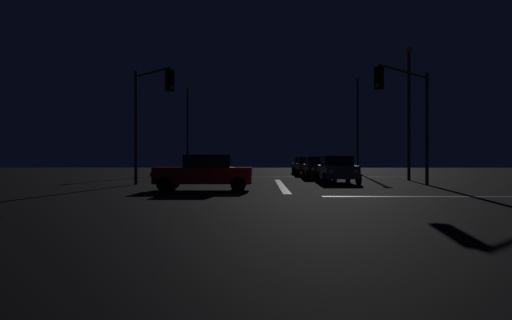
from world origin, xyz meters
TOP-DOWN VIEW (x-y plane):
  - ground at (0.00, 0.00)m, footprint 120.00×120.00m
  - stop_line_north at (0.00, 7.46)m, footprint 0.35×12.72m
  - centre_line_ns at (0.00, 19.06)m, footprint 22.00×0.15m
  - crosswalk_bar_east at (7.56, 0.00)m, footprint 12.72×0.40m
  - sedan_gray at (3.29, 9.41)m, footprint 2.02×4.33m
  - sedan_black at (2.94, 15.27)m, footprint 2.02×4.33m
  - sedan_orange at (2.83, 21.42)m, footprint 2.02×4.33m
  - sedan_blue at (2.92, 26.69)m, footprint 2.02×4.33m
  - sedan_red_crossing at (-3.51, 3.18)m, footprint 4.33×2.02m
  - traffic_signal_ne at (6.36, 6.36)m, footprint 3.78×3.78m
  - traffic_signal_nw at (-6.87, 6.87)m, footprint 2.64×2.64m
  - streetlamp_right_near at (8.56, 13.06)m, footprint 0.44×0.44m
  - streetlamp_right_far at (8.56, 29.06)m, footprint 0.44×0.44m
  - streetlamp_left_far at (-8.56, 29.06)m, footprint 0.44×0.44m

SIDE VIEW (x-z plane):
  - ground at x=0.00m, z-range -0.10..0.00m
  - stop_line_north at x=0.00m, z-range 0.00..0.01m
  - centre_line_ns at x=0.00m, z-range 0.00..0.01m
  - crosswalk_bar_east at x=7.56m, z-range 0.00..0.01m
  - sedan_gray at x=3.29m, z-range 0.02..1.59m
  - sedan_black at x=2.94m, z-range 0.02..1.59m
  - sedan_orange at x=2.83m, z-range 0.02..1.59m
  - sedan_blue at x=2.92m, z-range 0.02..1.59m
  - sedan_red_crossing at x=-3.51m, z-range 0.02..1.59m
  - traffic_signal_nw at x=-6.87m, z-range 1.13..7.29m
  - traffic_signal_ne at x=6.36m, z-range 1.20..7.25m
  - streetlamp_left_far at x=-8.56m, z-range 0.68..9.42m
  - streetlamp_right_near at x=8.56m, z-range 0.69..9.47m
  - streetlamp_right_far at x=8.56m, z-range 0.70..10.36m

